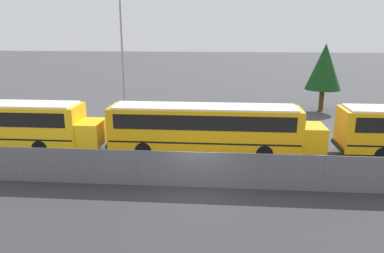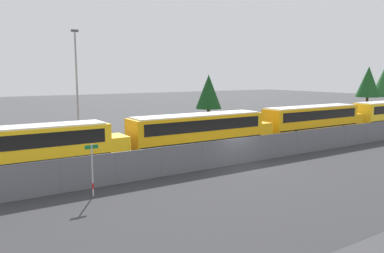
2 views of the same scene
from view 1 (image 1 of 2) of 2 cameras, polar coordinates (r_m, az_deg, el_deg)
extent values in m
plane|color=#424244|center=(18.93, 0.91, -9.23)|extent=(200.00, 200.00, 0.00)
cube|color=#9EA0A5|center=(18.57, 0.93, -6.66)|extent=(108.53, 0.03, 1.83)
cube|color=slate|center=(18.56, 0.92, -6.67)|extent=(108.53, 0.01, 1.83)
cylinder|color=slate|center=(18.25, 0.94, -3.98)|extent=(108.53, 0.05, 0.05)
cylinder|color=slate|center=(21.15, -24.45, -5.31)|extent=(0.07, 0.07, 1.83)
cylinder|color=slate|center=(19.87, -16.79, -5.84)|extent=(0.07, 0.07, 1.83)
cylinder|color=slate|center=(18.99, -8.24, -6.31)|extent=(0.07, 0.07, 1.83)
cylinder|color=slate|center=(18.57, 0.93, -6.66)|extent=(0.07, 0.07, 1.83)
cylinder|color=slate|center=(18.63, 10.28, -6.84)|extent=(0.07, 0.07, 1.83)
cylinder|color=slate|center=(19.17, 19.35, -6.84)|extent=(0.07, 0.07, 1.83)
cube|color=yellow|center=(24.52, -15.04, -0.92)|extent=(1.41, 2.21, 1.49)
cylinder|color=black|center=(26.79, -20.08, -1.65)|extent=(1.00, 0.28, 1.00)
cylinder|color=black|center=(24.94, -22.11, -3.06)|extent=(1.00, 0.28, 1.00)
cube|color=orange|center=(23.14, 1.88, -0.07)|extent=(11.72, 2.40, 2.49)
cube|color=black|center=(23.00, 1.89, 1.25)|extent=(10.78, 2.44, 0.90)
cube|color=black|center=(23.33, 1.86, -1.72)|extent=(11.48, 2.43, 0.10)
cube|color=orange|center=(23.88, 17.80, -1.56)|extent=(1.41, 2.21, 1.49)
cube|color=black|center=(24.45, -12.12, -2.24)|extent=(0.12, 2.40, 0.24)
cube|color=silver|center=(22.84, 1.91, 3.07)|extent=(11.13, 2.16, 0.10)
cylinder|color=black|center=(24.63, 10.46, -2.39)|extent=(1.00, 0.28, 1.00)
cylinder|color=black|center=(22.59, 10.97, -4.03)|extent=(1.00, 0.28, 1.00)
cylinder|color=black|center=(24.96, -6.38, -1.99)|extent=(1.00, 0.28, 1.00)
cylinder|color=black|center=(22.94, -7.41, -3.57)|extent=(1.00, 0.28, 1.00)
cube|color=black|center=(24.75, 21.26, -2.74)|extent=(0.12, 2.40, 0.24)
cylinder|color=black|center=(26.50, 25.31, -2.37)|extent=(1.00, 0.28, 1.00)
cylinder|color=black|center=(24.59, 27.01, -3.87)|extent=(1.00, 0.28, 1.00)
cylinder|color=gray|center=(32.00, -10.51, 9.72)|extent=(0.16, 0.16, 9.86)
cylinder|color=#51381E|center=(37.35, 19.10, 3.82)|extent=(0.44, 0.44, 2.05)
cone|color=#144219|center=(36.91, 19.52, 8.60)|extent=(3.25, 3.25, 4.23)
camera|label=2|loc=(17.99, -92.20, -5.85)|focal=35.00mm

